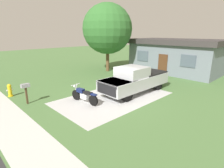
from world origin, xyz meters
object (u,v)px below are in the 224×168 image
at_px(motorcycle, 84,95).
at_px(mailbox, 26,88).
at_px(shade_tree, 107,29).
at_px(neighbor_house, 175,55).
at_px(pickup_truck, 136,79).
at_px(fire_hydrant, 10,90).

height_order(motorcycle, mailbox, mailbox).
bearing_deg(motorcycle, shade_tree, 128.78).
distance_m(mailbox, neighbor_house, 15.37).
bearing_deg(neighbor_house, shade_tree, -135.85).
bearing_deg(pickup_truck, shade_tree, 152.57).
relative_size(motorcycle, pickup_truck, 0.39).
relative_size(motorcycle, mailbox, 1.75).
bearing_deg(shade_tree, mailbox, -69.49).
relative_size(fire_hydrant, shade_tree, 0.12).
height_order(pickup_truck, mailbox, pickup_truck).
bearing_deg(neighbor_house, pickup_truck, -79.79).
distance_m(motorcycle, fire_hydrant, 5.30).
height_order(shade_tree, neighbor_house, shade_tree).
relative_size(fire_hydrant, mailbox, 0.69).
relative_size(mailbox, neighbor_house, 0.13).
bearing_deg(mailbox, shade_tree, 110.51).
bearing_deg(fire_hydrant, shade_tree, 98.83).
xyz_separation_m(fire_hydrant, neighbor_house, (3.69, 15.62, 1.36)).
height_order(mailbox, shade_tree, shade_tree).
bearing_deg(pickup_truck, neighbor_house, 100.21).
xyz_separation_m(motorcycle, shade_tree, (-6.02, 7.49, 4.06)).
bearing_deg(mailbox, fire_hydrant, -170.83).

